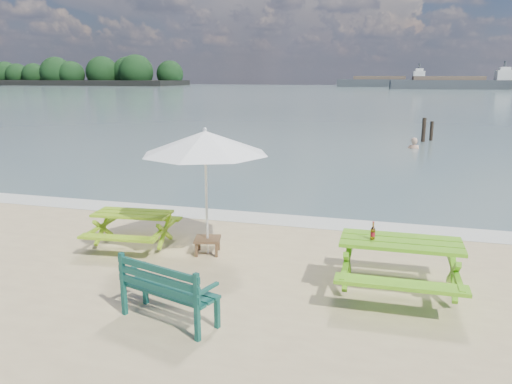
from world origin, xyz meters
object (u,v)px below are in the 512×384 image
(picnic_table_left, at_px, (133,230))
(side_table, at_px, (208,245))
(swimmer, at_px, (413,156))
(beer_bottle, at_px, (373,234))
(picnic_table_right, at_px, (399,268))
(patio_umbrella, at_px, (205,143))
(park_bench, at_px, (170,302))

(picnic_table_left, bearing_deg, side_table, 1.37)
(side_table, distance_m, swimmer, 15.58)
(beer_bottle, bearing_deg, picnic_table_right, 9.74)
(patio_umbrella, bearing_deg, beer_bottle, -16.78)
(swimmer, bearing_deg, side_table, -104.71)
(swimmer, bearing_deg, picnic_table_right, -92.19)
(beer_bottle, xyz_separation_m, swimmer, (1.01, 15.95, -1.25))
(picnic_table_left, bearing_deg, park_bench, -52.39)
(side_table, height_order, swimmer, swimmer)
(side_table, distance_m, beer_bottle, 3.17)
(picnic_table_right, bearing_deg, beer_bottle, -170.26)
(beer_bottle, distance_m, swimmer, 16.03)
(beer_bottle, bearing_deg, patio_umbrella, 163.22)
(park_bench, relative_size, swimmer, 0.88)
(park_bench, relative_size, side_table, 2.63)
(picnic_table_right, relative_size, patio_umbrella, 0.71)
(side_table, xyz_separation_m, beer_bottle, (2.94, -0.89, 0.76))
(picnic_table_right, distance_m, beer_bottle, 0.66)
(picnic_table_right, bearing_deg, picnic_table_left, 170.77)
(side_table, bearing_deg, picnic_table_left, -178.63)
(side_table, height_order, beer_bottle, beer_bottle)
(patio_umbrella, distance_m, beer_bottle, 3.27)
(picnic_table_right, bearing_deg, park_bench, -149.32)
(picnic_table_left, distance_m, beer_bottle, 4.54)
(picnic_table_right, distance_m, park_bench, 3.37)
(picnic_table_left, xyz_separation_m, side_table, (1.48, 0.04, -0.17))
(picnic_table_left, xyz_separation_m, patio_umbrella, (1.48, 0.04, 1.71))
(picnic_table_left, relative_size, picnic_table_right, 0.87)
(picnic_table_right, relative_size, beer_bottle, 7.30)
(park_bench, xyz_separation_m, beer_bottle, (2.49, 1.65, 0.65))
(side_table, xyz_separation_m, swimmer, (3.95, 15.06, -0.49))
(picnic_table_right, height_order, side_table, picnic_table_right)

